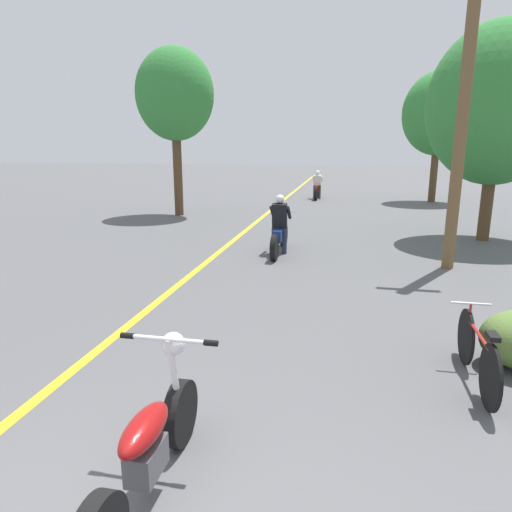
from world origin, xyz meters
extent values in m
cube|color=yellow|center=(-1.70, 13.10, 0.00)|extent=(0.14, 48.00, 0.01)
cylinder|color=brown|center=(3.48, 8.51, 3.14)|extent=(0.24, 0.24, 6.28)
cylinder|color=#513A23|center=(5.02, 11.80, 1.22)|extent=(0.32, 0.32, 2.44)
ellipsoid|color=#337F38|center=(5.02, 11.80, 3.57)|extent=(3.59, 3.23, 4.13)
cylinder|color=#513A23|center=(5.08, 20.69, 1.46)|extent=(0.32, 0.32, 2.91)
ellipsoid|color=#337F38|center=(5.08, 20.69, 3.92)|extent=(3.17, 2.86, 3.65)
cylinder|color=#513A23|center=(-4.86, 14.55, 1.71)|extent=(0.32, 0.32, 3.42)
ellipsoid|color=#337F38|center=(-4.86, 14.55, 4.30)|extent=(2.80, 2.52, 3.22)
cylinder|color=black|center=(0.01, 1.78, 0.29)|extent=(0.12, 0.58, 0.58)
ellipsoid|color=maroon|center=(0.01, 1.10, 0.59)|extent=(0.24, 0.65, 0.20)
cube|color=#4C4C51|center=(0.01, 1.10, 0.34)|extent=(0.20, 0.36, 0.24)
cylinder|color=silver|center=(0.01, 1.69, 0.67)|extent=(0.06, 0.23, 0.78)
cylinder|color=silver|center=(0.01, 1.60, 1.06)|extent=(0.70, 0.04, 0.04)
cylinder|color=black|center=(-0.34, 1.60, 1.06)|extent=(0.11, 0.05, 0.05)
cylinder|color=black|center=(0.36, 1.60, 1.06)|extent=(0.11, 0.05, 0.05)
sphere|color=silver|center=(0.01, 1.69, 0.98)|extent=(0.20, 0.20, 0.20)
cylinder|color=black|center=(-0.24, 9.90, 0.30)|extent=(0.12, 0.60, 0.60)
cylinder|color=black|center=(-0.24, 8.38, 0.30)|extent=(0.12, 0.60, 0.60)
cube|color=navy|center=(-0.24, 9.14, 0.48)|extent=(0.20, 0.98, 0.28)
cylinder|color=silver|center=(-0.24, 9.80, 0.95)|extent=(0.50, 0.03, 0.03)
cylinder|color=#282D3D|center=(-0.37, 9.09, 0.31)|extent=(0.11, 0.11, 0.62)
cylinder|color=#282D3D|center=(-0.11, 9.09, 0.31)|extent=(0.11, 0.11, 0.62)
cube|color=black|center=(-0.24, 9.12, 0.91)|extent=(0.34, 0.28, 0.61)
cylinder|color=black|center=(-0.44, 9.28, 0.97)|extent=(0.08, 0.48, 0.37)
cylinder|color=black|center=(-0.04, 9.28, 0.97)|extent=(0.08, 0.48, 0.37)
sphere|color=white|center=(-0.24, 9.16, 1.31)|extent=(0.21, 0.21, 0.21)
cylinder|color=black|center=(-0.19, 21.66, 0.33)|extent=(0.12, 0.66, 0.66)
cylinder|color=black|center=(-0.19, 20.20, 0.33)|extent=(0.12, 0.66, 0.66)
cube|color=maroon|center=(-0.19, 20.93, 0.51)|extent=(0.20, 0.93, 0.28)
cylinder|color=silver|center=(-0.19, 21.56, 1.01)|extent=(0.50, 0.03, 0.03)
cylinder|color=#38383D|center=(-0.32, 20.88, 0.33)|extent=(0.11, 0.11, 0.65)
cylinder|color=#38383D|center=(-0.06, 20.88, 0.33)|extent=(0.11, 0.11, 0.65)
cube|color=silver|center=(-0.19, 20.91, 0.90)|extent=(0.34, 0.27, 0.51)
cylinder|color=silver|center=(-0.39, 21.07, 0.95)|extent=(0.08, 0.41, 0.32)
cylinder|color=silver|center=(0.01, 21.07, 0.95)|extent=(0.08, 0.41, 0.32)
sphere|color=white|center=(-0.19, 20.95, 1.25)|extent=(0.22, 0.22, 0.22)
cylinder|color=black|center=(2.80, 3.90, 0.33)|extent=(0.04, 0.67, 0.67)
cylinder|color=black|center=(2.80, 2.90, 0.33)|extent=(0.04, 0.67, 0.67)
cylinder|color=#B21E1E|center=(2.80, 3.40, 0.57)|extent=(0.04, 0.80, 0.04)
cylinder|color=#B21E1E|center=(2.80, 2.98, 0.53)|extent=(0.03, 0.03, 0.40)
cube|color=black|center=(2.80, 2.98, 0.73)|extent=(0.10, 0.20, 0.05)
cylinder|color=#B21E1E|center=(2.80, 3.85, 0.55)|extent=(0.03, 0.03, 0.43)
cylinder|color=silver|center=(2.80, 3.85, 0.77)|extent=(0.44, 0.03, 0.03)
camera|label=1|loc=(1.36, -1.53, 2.55)|focal=32.00mm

